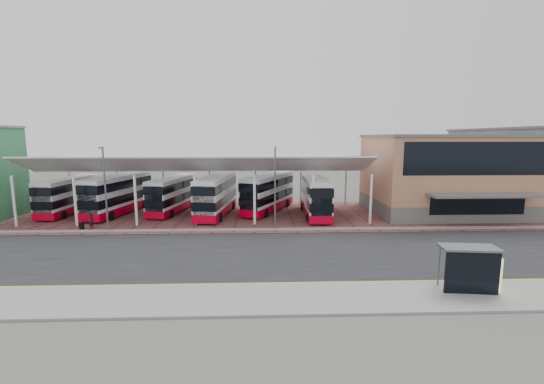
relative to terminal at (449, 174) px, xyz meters
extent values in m
plane|color=#50534D|center=(-23.00, -13.92, -4.66)|extent=(140.00, 140.00, 0.00)
cube|color=black|center=(-23.00, -14.92, -4.65)|extent=(120.00, 14.00, 0.02)
cube|color=brown|center=(-21.00, -0.92, -4.63)|extent=(72.00, 16.00, 0.06)
cube|color=gray|center=(-23.00, -22.92, -4.59)|extent=(120.00, 4.00, 0.14)
cube|color=gray|center=(-23.00, -7.72, -4.59)|extent=(120.00, 0.80, 0.14)
cube|color=gold|center=(-23.00, -20.92, -4.63)|extent=(120.00, 0.12, 0.01)
cube|color=gold|center=(-23.00, -20.62, -4.63)|extent=(120.00, 0.12, 0.01)
cylinder|color=white|center=(-47.00, -5.42, -2.06)|extent=(0.26, 0.26, 5.20)
cylinder|color=white|center=(-47.00, 5.58, -2.36)|extent=(0.26, 0.26, 4.60)
cylinder|color=white|center=(-41.00, -5.42, -2.06)|extent=(0.26, 0.26, 5.20)
cylinder|color=white|center=(-41.00, 5.58, -2.36)|extent=(0.26, 0.26, 4.60)
cylinder|color=white|center=(-35.00, -5.42, -2.06)|extent=(0.26, 0.26, 5.20)
cylinder|color=white|center=(-35.00, 5.58, -2.36)|extent=(0.26, 0.26, 4.60)
cylinder|color=white|center=(-29.00, -5.42, -2.06)|extent=(0.26, 0.26, 5.20)
cylinder|color=white|center=(-29.00, 5.58, -2.36)|extent=(0.26, 0.26, 4.60)
cylinder|color=white|center=(-23.00, -5.42, -2.06)|extent=(0.26, 0.26, 5.20)
cylinder|color=white|center=(-23.00, 5.58, -2.36)|extent=(0.26, 0.26, 4.60)
cylinder|color=white|center=(-17.00, -5.42, -2.06)|extent=(0.26, 0.26, 5.20)
cylinder|color=white|center=(-17.00, 5.58, -2.36)|extent=(0.26, 0.26, 4.60)
cylinder|color=white|center=(-11.00, -5.42, -2.06)|extent=(0.26, 0.26, 5.20)
cylinder|color=white|center=(-11.00, 5.58, -2.36)|extent=(0.26, 0.26, 4.60)
cube|color=silver|center=(-29.00, -3.22, 1.44)|extent=(37.00, 4.95, 1.95)
cube|color=silver|center=(-29.00, 2.38, 1.24)|extent=(37.00, 7.12, 1.43)
cube|color=#605E5B|center=(0.00, 0.08, -3.76)|extent=(18.00, 12.00, 1.80)
cube|color=tan|center=(0.00, 0.08, 0.74)|extent=(18.00, 12.00, 7.20)
cube|color=black|center=(0.00, -5.82, 2.14)|extent=(16.00, 0.25, 3.40)
cube|color=black|center=(0.00, -5.82, -2.56)|extent=(10.00, 0.25, 2.20)
cube|color=#605E5B|center=(0.00, -6.92, -1.46)|extent=(11.00, 2.40, 0.25)
cube|color=#605E5B|center=(0.00, 0.08, 4.44)|extent=(18.40, 12.40, 0.30)
cylinder|color=#54575C|center=(-37.00, -7.62, -0.66)|extent=(0.16, 0.16, 8.00)
cube|color=#54575C|center=(-37.00, -7.92, 3.34)|extent=(0.15, 0.90, 0.15)
cylinder|color=#54575C|center=(-21.00, -7.62, -0.66)|extent=(0.16, 0.16, 8.00)
cube|color=#54575C|center=(-21.00, -7.92, 3.34)|extent=(0.15, 0.90, 0.15)
cube|color=white|center=(-44.98, 1.13, -2.40)|extent=(2.83, 10.17, 3.93)
cube|color=#C3001C|center=(-44.98, 1.13, -4.00)|extent=(2.87, 10.21, 0.82)
cube|color=black|center=(-44.98, 1.13, -2.82)|extent=(2.87, 10.21, 0.87)
cube|color=black|center=(-44.98, 1.13, -1.35)|extent=(2.87, 10.21, 0.87)
cube|color=black|center=(-45.25, -3.85, -2.50)|extent=(2.06, 0.20, 3.29)
cylinder|color=black|center=(-46.30, -2.02, -4.14)|extent=(0.31, 0.93, 0.91)
cylinder|color=black|center=(-44.01, -2.15, -4.14)|extent=(0.31, 0.93, 0.91)
cylinder|color=black|center=(-45.94, 4.41, -4.14)|extent=(0.31, 0.93, 0.91)
cylinder|color=black|center=(-43.66, 4.28, -4.14)|extent=(0.31, 0.93, 0.91)
cube|color=white|center=(-39.00, 0.58, -2.22)|extent=(4.71, 11.17, 4.26)
cube|color=#C3001C|center=(-39.00, 0.58, -3.96)|extent=(4.76, 11.22, 0.89)
cube|color=black|center=(-39.00, 0.58, -2.67)|extent=(4.76, 11.22, 0.94)
cube|color=black|center=(-39.00, 0.58, -1.08)|extent=(4.76, 11.22, 0.94)
cube|color=black|center=(-40.13, -4.69, -2.32)|extent=(2.20, 0.56, 3.56)
cylinder|color=black|center=(-40.94, -2.56, -4.10)|extent=(0.48, 1.03, 0.99)
cylinder|color=black|center=(-38.52, -3.08, -4.10)|extent=(0.48, 1.03, 0.99)
cylinder|color=black|center=(-39.47, 4.25, -4.10)|extent=(0.48, 1.03, 0.99)
cylinder|color=black|center=(-37.05, 3.73, -4.10)|extent=(0.48, 1.03, 0.99)
cube|color=white|center=(-32.85, 1.44, -2.41)|extent=(4.14, 10.28, 3.92)
cube|color=#C3001C|center=(-32.85, 1.44, -4.01)|extent=(4.18, 10.32, 0.82)
cube|color=black|center=(-32.85, 1.44, -2.82)|extent=(4.18, 10.32, 0.87)
cube|color=black|center=(-32.85, 1.44, -1.36)|extent=(4.18, 10.32, 0.87)
cube|color=black|center=(-33.79, -3.44, -2.50)|extent=(2.03, 0.48, 3.28)
cylinder|color=black|center=(-34.57, -1.50, -4.14)|extent=(0.42, 0.94, 0.91)
cylinder|color=black|center=(-32.34, -1.93, -4.14)|extent=(0.42, 0.94, 0.91)
cylinder|color=black|center=(-33.36, 4.80, -4.14)|extent=(0.42, 0.94, 0.91)
cylinder|color=black|center=(-31.12, 4.37, -4.14)|extent=(0.42, 0.94, 0.91)
cube|color=white|center=(-27.45, -0.53, -2.22)|extent=(3.84, 11.12, 4.26)
cube|color=#C3001C|center=(-27.45, -0.53, -3.96)|extent=(3.89, 11.16, 0.89)
cube|color=black|center=(-27.45, -0.53, -2.67)|extent=(3.89, 11.16, 0.94)
cube|color=black|center=(-27.45, -0.53, -1.08)|extent=(3.89, 11.16, 0.94)
cube|color=black|center=(-28.13, -5.89, -2.32)|extent=(2.22, 0.38, 3.56)
cylinder|color=black|center=(-29.12, -3.83, -4.10)|extent=(0.40, 1.02, 0.99)
cylinder|color=black|center=(-26.66, -4.15, -4.10)|extent=(0.40, 1.02, 0.99)
cylinder|color=black|center=(-28.23, 3.08, -4.10)|extent=(0.40, 1.02, 0.99)
cylinder|color=black|center=(-25.77, 2.77, -4.10)|extent=(0.40, 1.02, 0.99)
cube|color=white|center=(-21.42, 1.48, -2.27)|extent=(6.71, 10.70, 4.17)
cube|color=#C3001C|center=(-21.42, 1.48, -3.97)|extent=(6.77, 10.75, 0.87)
cube|color=black|center=(-21.42, 1.48, -2.71)|extent=(6.77, 10.75, 0.92)
cube|color=black|center=(-21.42, 1.48, -1.15)|extent=(6.77, 10.75, 0.92)
cube|color=black|center=(-23.66, -3.31, -2.37)|extent=(2.02, 1.01, 3.49)
cylinder|color=black|center=(-23.96, -1.10, -4.11)|extent=(0.66, 0.99, 0.97)
cylinder|color=black|center=(-21.76, -2.13, -4.11)|extent=(0.66, 0.99, 0.97)
cylinder|color=black|center=(-21.07, 5.09, -4.11)|extent=(0.66, 0.99, 0.97)
cylinder|color=black|center=(-18.87, 4.07, -4.11)|extent=(0.66, 0.99, 0.97)
cube|color=white|center=(-16.12, -1.30, -2.32)|extent=(2.67, 10.50, 4.08)
cube|color=#C3001C|center=(-16.12, -1.30, -3.98)|extent=(2.71, 10.54, 0.85)
cube|color=black|center=(-16.12, -1.30, -2.75)|extent=(2.71, 10.54, 0.90)
cube|color=black|center=(-16.12, -1.30, -1.23)|extent=(2.71, 10.54, 0.90)
cube|color=black|center=(-16.27, -6.46, -2.42)|extent=(2.14, 0.16, 3.42)
cylinder|color=black|center=(-17.40, -4.60, -4.12)|extent=(0.29, 0.96, 0.95)
cylinder|color=black|center=(-15.03, -4.67, -4.12)|extent=(0.29, 0.96, 0.95)
cylinder|color=black|center=(-17.21, 2.08, -4.12)|extent=(0.29, 0.96, 0.95)
cylinder|color=black|center=(-14.84, 2.01, -4.12)|extent=(0.29, 0.96, 0.95)
imported|color=black|center=(-38.84, -6.90, -3.80)|extent=(0.44, 0.62, 1.60)
cube|color=black|center=(-39.77, -7.03, -4.27)|extent=(0.39, 0.28, 0.66)
cube|color=black|center=(-10.53, -22.84, -3.28)|extent=(2.96, 0.48, 2.48)
cube|color=#54575C|center=(-10.46, -22.25, -1.99)|extent=(3.33, 1.86, 0.12)
cylinder|color=#54575C|center=(-11.77, -21.50, -3.28)|extent=(0.11, 0.11, 2.48)
cylinder|color=#54575C|center=(-9.01, -21.83, -3.28)|extent=(0.11, 0.11, 2.48)
cube|color=tan|center=(-8.89, -22.44, -3.43)|extent=(0.28, 1.10, 1.98)
camera|label=1|loc=(-22.53, -41.98, 4.30)|focal=24.00mm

